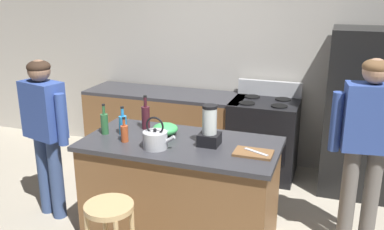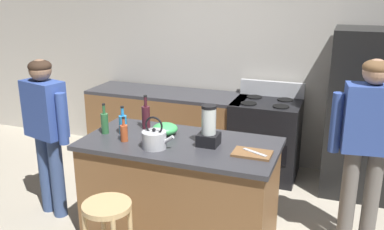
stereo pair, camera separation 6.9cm
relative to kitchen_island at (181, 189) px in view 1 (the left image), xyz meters
name	(u,v)px [view 1 (the left image)]	position (x,y,z in m)	size (l,w,h in m)	color
back_wall	(236,55)	(0.00, 1.95, 0.90)	(8.00, 0.10, 2.70)	#BCB7AD
kitchen_island	(181,189)	(0.00, 0.00, 0.00)	(1.67, 0.84, 0.90)	brown
back_counter_run	(165,126)	(-0.80, 1.55, 0.00)	(2.00, 0.64, 0.90)	brown
refrigerator	(370,113)	(1.56, 1.50, 0.43)	(0.90, 0.73, 1.76)	black
stove_range	(263,138)	(0.46, 1.52, 0.01)	(0.76, 0.65, 1.08)	black
person_by_island_left	(45,125)	(-1.32, -0.07, 0.48)	(0.59, 0.32, 1.54)	#384C7A
person_by_sink_right	(367,138)	(1.48, 0.34, 0.54)	(0.60, 0.27, 1.64)	#66605B
bar_stool	(110,222)	(-0.26, -0.76, 0.06)	(0.36, 0.36, 0.66)	tan
blender_appliance	(210,128)	(0.25, 0.01, 0.59)	(0.17, 0.17, 0.34)	black
bottle_soda	(123,124)	(-0.54, 0.01, 0.54)	(0.07, 0.07, 0.26)	#268CD8
bottle_wine	(146,116)	(-0.42, 0.22, 0.56)	(0.08, 0.08, 0.32)	#471923
bottle_cooking_sauce	(124,133)	(-0.45, -0.15, 0.53)	(0.06, 0.06, 0.22)	#B24C26
bottle_olive_oil	(104,123)	(-0.71, -0.04, 0.55)	(0.07, 0.07, 0.28)	#2D6638
mixing_bowl	(165,129)	(-0.19, 0.13, 0.50)	(0.23, 0.23, 0.10)	#3FB259
tea_kettle	(155,139)	(-0.14, -0.20, 0.53)	(0.28, 0.20, 0.27)	#B7BABF
cutting_board	(253,153)	(0.64, -0.07, 0.46)	(0.30, 0.20, 0.02)	brown
chef_knife	(256,152)	(0.66, -0.07, 0.47)	(0.22, 0.03, 0.01)	#B7BABF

